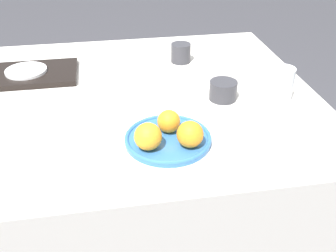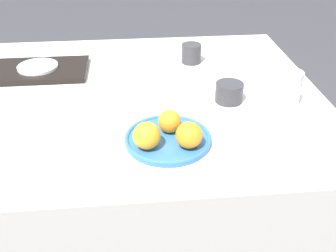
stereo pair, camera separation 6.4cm
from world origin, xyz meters
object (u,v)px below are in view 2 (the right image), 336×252
at_px(orange_1, 189,135).
at_px(cup_1, 229,92).
at_px(orange_0, 170,121).
at_px(fruit_platter, 168,139).
at_px(napkin, 135,82).
at_px(serving_tray, 38,70).
at_px(cup_0, 191,53).
at_px(side_plate, 38,67).
at_px(orange_2, 147,136).
at_px(water_glass, 289,88).

height_order(orange_1, cup_1, orange_1).
bearing_deg(orange_0, fruit_platter, -103.33).
height_order(orange_0, cup_1, orange_0).
bearing_deg(napkin, cup_1, -28.28).
relative_size(orange_1, serving_tray, 0.20).
bearing_deg(napkin, fruit_platter, -77.77).
relative_size(orange_0, cup_0, 0.84).
xyz_separation_m(orange_0, serving_tray, (-0.44, 0.46, -0.03)).
distance_m(orange_1, cup_1, 0.31).
height_order(cup_0, napkin, cup_0).
relative_size(cup_1, napkin, 0.73).
relative_size(serving_tray, cup_0, 4.68).
distance_m(side_plate, cup_0, 0.57).
height_order(orange_2, napkin, orange_2).
relative_size(fruit_platter, orange_2, 3.26).
relative_size(water_glass, side_plate, 0.77).
bearing_deg(water_glass, fruit_platter, -156.11).
distance_m(fruit_platter, orange_0, 0.05).
relative_size(orange_0, side_plate, 0.44).
height_order(orange_1, orange_2, orange_2).
height_order(side_plate, napkin, side_plate).
bearing_deg(orange_1, cup_0, 80.90).
bearing_deg(cup_0, orange_0, -105.01).
distance_m(orange_2, cup_0, 0.61).
relative_size(side_plate, cup_0, 1.92).
distance_m(orange_1, napkin, 0.44).
height_order(orange_0, water_glass, water_glass).
height_order(orange_1, cup_0, orange_1).
bearing_deg(cup_0, cup_1, -77.35).
distance_m(orange_1, water_glass, 0.41).
bearing_deg(cup_1, side_plate, 156.50).
distance_m(side_plate, cup_1, 0.70).
distance_m(cup_0, napkin, 0.28).
bearing_deg(serving_tray, cup_1, -23.50).
bearing_deg(side_plate, fruit_platter, -48.91).
bearing_deg(cup_0, fruit_platter, -104.91).
distance_m(orange_1, side_plate, 0.72).
bearing_deg(water_glass, cup_0, 124.46).
distance_m(water_glass, cup_1, 0.18).
distance_m(orange_0, serving_tray, 0.63).
bearing_deg(cup_1, cup_0, 102.65).
relative_size(orange_1, cup_1, 0.79).
bearing_deg(cup_0, napkin, -143.45).
xyz_separation_m(serving_tray, napkin, (0.35, -0.12, -0.01)).
height_order(fruit_platter, orange_1, orange_1).
bearing_deg(water_glass, serving_tray, 158.79).
height_order(side_plate, cup_0, cup_0).
xyz_separation_m(side_plate, napkin, (0.35, -0.12, -0.02)).
xyz_separation_m(fruit_platter, orange_0, (0.01, 0.03, 0.03)).
xyz_separation_m(orange_1, cup_1, (0.17, 0.26, -0.02)).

